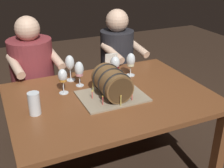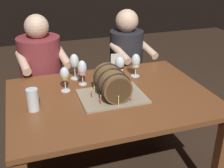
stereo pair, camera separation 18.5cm
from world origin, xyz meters
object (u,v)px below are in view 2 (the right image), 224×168
(wine_glass_empty, at_px, (74,62))
(person_seated_left, at_px, (43,82))
(barrel_cake, at_px, (112,84))
(wine_glass_amber, at_px, (65,75))
(wine_glass_rose, at_px, (82,69))
(wine_glass_red, at_px, (120,64))
(person_seated_right, at_px, (126,74))
(dining_table, at_px, (111,107))
(menu_card, at_px, (117,63))
(wine_glass_white, at_px, (136,62))
(beer_pint, at_px, (33,101))

(wine_glass_empty, height_order, person_seated_left, person_seated_left)
(barrel_cake, bearing_deg, wine_glass_amber, 145.86)
(wine_glass_rose, xyz_separation_m, wine_glass_empty, (-0.03, 0.13, 0.02))
(wine_glass_amber, bearing_deg, wine_glass_red, 14.45)
(wine_glass_red, relative_size, person_seated_right, 0.15)
(dining_table, bearing_deg, person_seated_left, 118.34)
(menu_card, bearing_deg, wine_glass_empty, -169.06)
(wine_glass_empty, bearing_deg, person_seated_left, 120.58)
(wine_glass_rose, relative_size, menu_card, 1.22)
(wine_glass_white, height_order, person_seated_right, person_seated_right)
(barrel_cake, distance_m, menu_card, 0.48)
(dining_table, bearing_deg, person_seated_right, 61.58)
(wine_glass_empty, relative_size, beer_pint, 1.41)
(wine_glass_amber, relative_size, wine_glass_empty, 0.90)
(dining_table, relative_size, beer_pint, 9.65)
(wine_glass_amber, bearing_deg, dining_table, -30.11)
(wine_glass_rose, height_order, beer_pint, wine_glass_rose)
(wine_glass_rose, bearing_deg, dining_table, -58.92)
(wine_glass_amber, height_order, menu_card, wine_glass_amber)
(wine_glass_amber, relative_size, wine_glass_white, 0.97)
(menu_card, bearing_deg, dining_table, -110.13)
(barrel_cake, xyz_separation_m, wine_glass_rose, (-0.15, 0.27, 0.03))
(person_seated_left, bearing_deg, wine_glass_white, -35.22)
(wine_glass_empty, height_order, person_seated_right, person_seated_right)
(dining_table, height_order, wine_glass_white, wine_glass_white)
(barrel_cake, xyz_separation_m, wine_glass_red, (0.17, 0.32, 0.02))
(dining_table, xyz_separation_m, barrel_cake, (0.00, -0.03, 0.19))
(wine_glass_red, distance_m, person_seated_left, 0.80)
(beer_pint, bearing_deg, barrel_cake, 1.52)
(beer_pint, bearing_deg, wine_glass_red, 25.17)
(wine_glass_amber, xyz_separation_m, menu_card, (0.49, 0.24, -0.05))
(menu_card, bearing_deg, wine_glass_red, -94.47)
(dining_table, distance_m, person_seated_left, 0.87)
(menu_card, relative_size, person_seated_right, 0.13)
(beer_pint, xyz_separation_m, person_seated_left, (0.12, 0.81, -0.23))
(barrel_cake, height_order, person_seated_right, person_seated_right)
(menu_card, bearing_deg, person_seated_right, 62.88)
(beer_pint, distance_m, menu_card, 0.86)
(wine_glass_amber, distance_m, wine_glass_rose, 0.16)
(wine_glass_amber, height_order, person_seated_right, person_seated_right)
(wine_glass_empty, xyz_separation_m, wine_glass_red, (0.35, -0.08, -0.03))
(wine_glass_rose, distance_m, beer_pint, 0.49)
(wine_glass_white, bearing_deg, wine_glass_amber, -171.10)
(menu_card, bearing_deg, wine_glass_amber, -148.73)
(wine_glass_empty, relative_size, person_seated_right, 0.17)
(barrel_cake, height_order, wine_glass_amber, barrel_cake)
(dining_table, height_order, menu_card, menu_card)
(dining_table, relative_size, barrel_cake, 3.15)
(person_seated_left, xyz_separation_m, person_seated_right, (0.83, -0.00, -0.03))
(dining_table, relative_size, wine_glass_white, 7.42)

